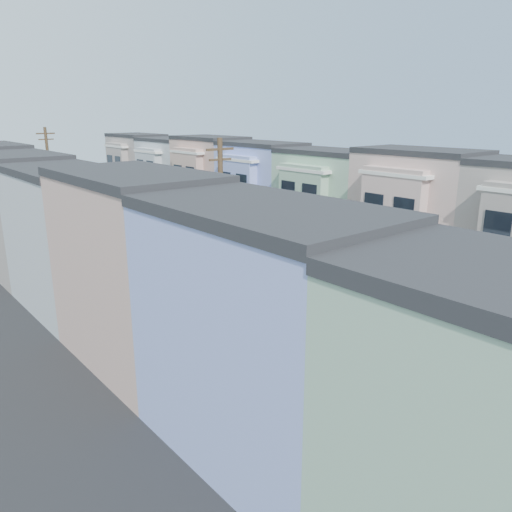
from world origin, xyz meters
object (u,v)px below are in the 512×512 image
at_px(tree_c, 182,227).
at_px(parked_left_d, 157,271).
at_px(tree_e, 40,185).
at_px(tree_far_r, 167,183).
at_px(utility_pole_near, 222,237).
at_px(parked_right_d, 161,217).
at_px(fedex_truck, 373,280).
at_px(parked_right_b, 408,291).
at_px(parked_left_c, 239,310).
at_px(tree_b, 326,272).
at_px(parked_right_c, 219,234).
at_px(parked_left_b, 381,375).
at_px(lead_sedan, 262,266).
at_px(tree_d, 97,200).
at_px(utility_pole_far, 51,184).

height_order(tree_c, parked_left_d, tree_c).
distance_m(tree_c, tree_e, 25.26).
xyz_separation_m(tree_e, tree_far_r, (13.20, -0.71, -0.84)).
relative_size(utility_pole_near, parked_right_d, 2.47).
xyz_separation_m(fedex_truck, parked_right_b, (2.65, -0.73, -1.08)).
bearing_deg(tree_e, tree_far_r, -3.07).
relative_size(fedex_truck, parked_right_b, 1.28).
bearing_deg(parked_left_c, tree_b, -100.89).
bearing_deg(parked_left_d, tree_c, -105.87).
bearing_deg(parked_left_d, tree_b, -97.02).
bearing_deg(parked_left_c, parked_right_c, 57.25).
distance_m(tree_c, parked_left_b, 13.93).
height_order(tree_b, lead_sedan, tree_b).
height_order(tree_far_r, parked_right_c, tree_far_r).
relative_size(tree_e, parked_right_c, 1.57).
bearing_deg(parked_left_b, parked_right_b, 26.48).
relative_size(tree_d, fedex_truck, 1.09).
height_order(tree_far_r, parked_left_c, tree_far_r).
xyz_separation_m(tree_d, lead_sedan, (7.91, -9.80, -4.42)).
bearing_deg(utility_pole_far, tree_far_r, 10.52).
bearing_deg(parked_right_d, parked_right_b, -91.85).
xyz_separation_m(tree_e, parked_left_c, (1.40, -28.75, -4.10)).
bearing_deg(utility_pole_near, tree_far_r, 65.12).
xyz_separation_m(tree_c, parked_left_b, (1.40, -13.18, -4.29)).
bearing_deg(parked_left_c, utility_pole_far, 92.68).
height_order(tree_c, tree_e, tree_c).
distance_m(fedex_truck, parked_right_b, 2.95).
xyz_separation_m(tree_b, parked_right_b, (11.20, 3.15, -4.32)).
height_order(tree_d, utility_pole_far, utility_pole_far).
relative_size(parked_left_b, parked_left_c, 1.06).
bearing_deg(fedex_truck, parked_right_d, 86.55).
relative_size(tree_b, tree_c, 1.01).
bearing_deg(parked_right_b, parked_left_c, 160.18).
bearing_deg(parked_right_b, parked_right_d, 94.66).
height_order(tree_e, tree_far_r, tree_e).
bearing_deg(parked_left_c, parked_left_d, 89.54).
xyz_separation_m(parked_left_b, parked_right_d, (9.80, 35.72, -0.07)).
distance_m(tree_d, parked_right_d, 16.08).
height_order(parked_left_d, parked_right_d, parked_left_d).
bearing_deg(tree_c, tree_e, 90.00).
xyz_separation_m(utility_pole_near, parked_right_c, (11.20, 15.92, -4.44)).
bearing_deg(parked_left_b, parked_left_d, 88.42).
bearing_deg(parked_left_b, parked_right_d, 73.08).
distance_m(utility_pole_near, utility_pole_far, 26.00).
bearing_deg(parked_right_c, utility_pole_far, 141.04).
bearing_deg(tree_b, parked_right_b, 15.71).
bearing_deg(utility_pole_near, tree_d, 90.01).
relative_size(tree_e, lead_sedan, 1.78).
bearing_deg(parked_left_b, tree_d, 91.63).
height_order(parked_left_c, parked_right_b, parked_right_b).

